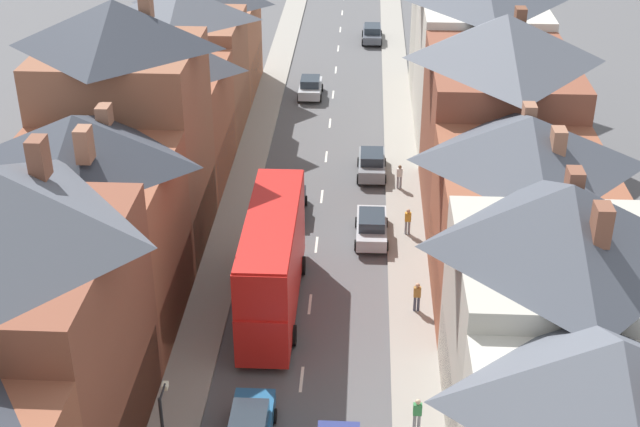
# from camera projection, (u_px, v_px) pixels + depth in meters

# --- Properties ---
(pavement_left) EXTENTS (2.20, 104.00, 0.14)m
(pavement_left) POSITION_uv_depth(u_px,v_px,m) (245.00, 180.00, 57.72)
(pavement_left) COLOR gray
(pavement_left) RESTS_ON ground
(pavement_right) EXTENTS (2.20, 104.00, 0.14)m
(pavement_right) POSITION_uv_depth(u_px,v_px,m) (402.00, 183.00, 57.25)
(pavement_right) COLOR gray
(pavement_right) RESTS_ON ground
(centre_line_dashes) EXTENTS (0.14, 97.80, 0.01)m
(centre_line_dashes) POSITION_uv_depth(u_px,v_px,m) (322.00, 196.00, 55.76)
(centre_line_dashes) COLOR silver
(centre_line_dashes) RESTS_ON ground
(terrace_row_left) EXTENTS (8.00, 72.10, 13.89)m
(terrace_row_left) POSITION_uv_depth(u_px,v_px,m) (86.00, 221.00, 41.07)
(terrace_row_left) COLOR silver
(terrace_row_left) RESTS_ON ground
(terrace_row_right) EXTENTS (8.00, 69.95, 13.13)m
(terrace_row_right) POSITION_uv_depth(u_px,v_px,m) (522.00, 200.00, 42.78)
(terrace_row_right) COLOR #B2704C
(terrace_row_right) RESTS_ON ground
(double_decker_bus_lead) EXTENTS (2.74, 10.80, 5.30)m
(double_decker_bus_lead) POSITION_uv_depth(u_px,v_px,m) (272.00, 260.00, 43.59)
(double_decker_bus_lead) COLOR red
(double_decker_bus_lead) RESTS_ON ground
(car_near_blue) EXTENTS (1.90, 3.88, 1.62)m
(car_near_blue) POSITION_uv_depth(u_px,v_px,m) (310.00, 87.00, 70.82)
(car_near_blue) COLOR #B7BABF
(car_near_blue) RESTS_ON ground
(car_parked_left_a) EXTENTS (1.90, 4.56, 1.58)m
(car_parked_left_a) POSITION_uv_depth(u_px,v_px,m) (372.00, 33.00, 83.69)
(car_parked_left_a) COLOR #4C515B
(car_parked_left_a) RESTS_ON ground
(car_parked_right_a) EXTENTS (1.90, 4.33, 1.63)m
(car_parked_right_a) POSITION_uv_depth(u_px,v_px,m) (372.00, 226.00, 50.68)
(car_parked_right_a) COLOR #B7BABF
(car_parked_right_a) RESTS_ON ground
(car_mid_black) EXTENTS (1.90, 4.15, 1.70)m
(car_mid_black) POSITION_uv_depth(u_px,v_px,m) (372.00, 163.00, 58.08)
(car_mid_black) COLOR gray
(car_mid_black) RESTS_ON ground
(car_mid_white) EXTENTS (1.90, 3.81, 1.61)m
(car_mid_white) POSITION_uv_depth(u_px,v_px,m) (290.00, 202.00, 53.33)
(car_mid_white) COLOR black
(car_mid_white) RESTS_ON ground
(pedestrian_mid_left) EXTENTS (0.36, 0.22, 1.61)m
(pedestrian_mid_left) POSITION_uv_depth(u_px,v_px,m) (417.00, 413.00, 36.39)
(pedestrian_mid_left) COLOR gray
(pedestrian_mid_left) RESTS_ON pavement_right
(pedestrian_mid_right) EXTENTS (0.36, 0.22, 1.61)m
(pedestrian_mid_right) POSITION_uv_depth(u_px,v_px,m) (417.00, 296.00, 44.04)
(pedestrian_mid_right) COLOR #3D4256
(pedestrian_mid_right) RESTS_ON pavement_right
(pedestrian_far_left) EXTENTS (0.36, 0.22, 1.61)m
(pedestrian_far_left) POSITION_uv_depth(u_px,v_px,m) (408.00, 220.00, 50.89)
(pedestrian_far_left) COLOR gray
(pedestrian_far_left) RESTS_ON pavement_right
(pedestrian_far_right) EXTENTS (0.36, 0.22, 1.61)m
(pedestrian_far_right) POSITION_uv_depth(u_px,v_px,m) (400.00, 176.00, 56.05)
(pedestrian_far_right) COLOR gray
(pedestrian_far_right) RESTS_ON pavement_right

